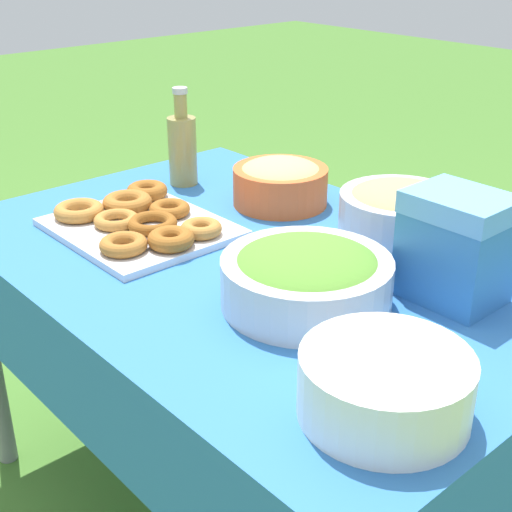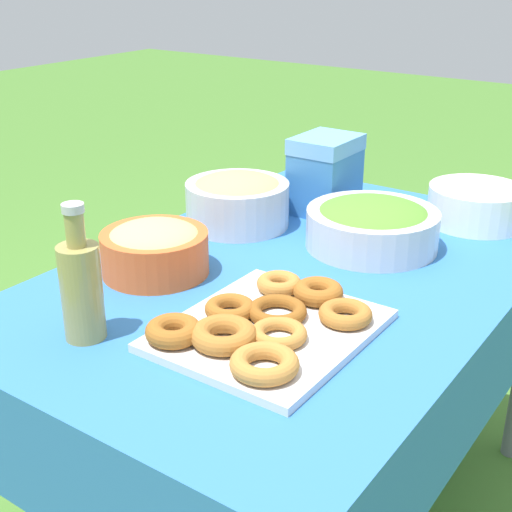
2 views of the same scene
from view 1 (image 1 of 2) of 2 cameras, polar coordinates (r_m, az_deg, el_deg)
The scene contains 9 objects.
ground_plane at distance 1.91m, azimuth -0.00°, elevation -19.74°, with size 14.00×14.00×0.00m, color #477A2D.
picnic_table at distance 1.53m, azimuth -0.00°, elevation -3.15°, with size 1.33×0.88×0.71m.
salad_bowl at distance 1.28m, azimuth 4.06°, elevation -1.62°, with size 0.31×0.31×0.11m.
pasta_bowl at distance 1.75m, azimuth 1.95°, elevation 5.98°, with size 0.23×0.23×0.11m.
donut_platter at distance 1.63m, azimuth -9.32°, elevation 2.78°, with size 0.41×0.34×0.05m.
plate_stack at distance 1.02m, azimuth 10.28°, elevation -10.16°, with size 0.24×0.24×0.10m.
olive_oil_bottle at distance 1.89m, azimuth -5.91°, elevation 8.66°, with size 0.07×0.07×0.25m.
bread_bowl at distance 1.55m, azimuth 11.45°, elevation 3.41°, with size 0.26×0.26×0.13m.
cooler_box at distance 1.33m, azimuth 15.69°, elevation 0.72°, with size 0.18×0.14×0.20m.
Camera 1 is at (-1.01, 0.90, 1.34)m, focal length 50.00 mm.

